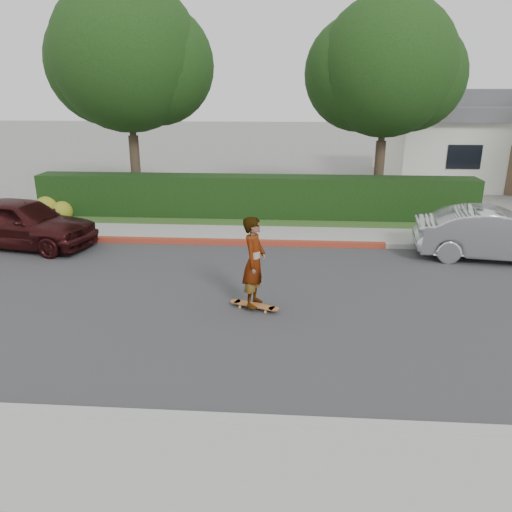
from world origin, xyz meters
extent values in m
plane|color=slate|center=(0.00, 0.00, 0.00)|extent=(120.00, 120.00, 0.00)
cube|color=#2D2D30|center=(0.00, 0.00, 0.01)|extent=(60.00, 8.00, 0.01)
cube|color=#9E9E99|center=(0.00, -4.10, 0.07)|extent=(60.00, 0.20, 0.15)
cube|color=gray|center=(0.00, -5.00, 0.06)|extent=(60.00, 1.60, 0.12)
cube|color=#9E9E99|center=(0.00, 4.10, 0.07)|extent=(60.00, 0.20, 0.15)
cube|color=maroon|center=(-5.00, 4.10, 0.08)|extent=(12.00, 0.21, 0.15)
cube|color=gray|center=(0.00, 5.00, 0.06)|extent=(60.00, 1.60, 0.12)
cube|color=#2D4C1E|center=(0.00, 6.60, 0.05)|extent=(60.00, 1.60, 0.10)
cube|color=black|center=(-3.00, 7.20, 0.75)|extent=(15.00, 1.00, 1.50)
sphere|color=#2D4C19|center=(-10.20, 6.80, 0.35)|extent=(0.90, 0.90, 0.90)
sphere|color=#2D4C19|center=(-9.60, 6.60, 0.30)|extent=(0.70, 0.70, 0.70)
cylinder|color=#33261C|center=(-7.50, 8.50, 1.35)|extent=(0.36, 0.36, 2.70)
cylinder|color=#33261C|center=(-7.50, 8.50, 3.38)|extent=(0.24, 0.24, 2.25)
sphere|color=black|center=(-7.50, 8.50, 5.40)|extent=(5.20, 5.20, 5.20)
sphere|color=black|center=(-8.30, 8.90, 5.20)|extent=(4.42, 4.42, 4.42)
sphere|color=black|center=(-6.60, 8.80, 5.10)|extent=(4.16, 4.16, 4.16)
cylinder|color=#33261C|center=(1.50, 9.00, 1.26)|extent=(0.36, 0.36, 2.52)
cylinder|color=#33261C|center=(1.50, 9.00, 3.15)|extent=(0.24, 0.24, 2.10)
sphere|color=black|center=(1.50, 9.00, 5.04)|extent=(4.80, 4.80, 4.80)
sphere|color=black|center=(0.70, 9.40, 4.84)|extent=(4.08, 4.08, 4.08)
sphere|color=black|center=(2.40, 9.30, 4.74)|extent=(3.84, 3.84, 3.84)
cube|color=beige|center=(8.00, 16.00, 1.50)|extent=(10.00, 8.00, 3.00)
cube|color=#4C4C51|center=(8.00, 16.00, 3.30)|extent=(10.60, 8.60, 0.60)
cube|color=#4C4C51|center=(8.00, 16.00, 3.90)|extent=(8.40, 6.40, 0.80)
cube|color=black|center=(5.50, 11.98, 1.60)|extent=(1.40, 0.06, 1.00)
cylinder|color=gold|center=(-2.73, -0.30, 0.04)|extent=(0.07, 0.05, 0.06)
cylinder|color=gold|center=(-2.67, -0.15, 0.04)|extent=(0.07, 0.05, 0.06)
cylinder|color=gold|center=(-2.18, -0.51, 0.04)|extent=(0.07, 0.05, 0.06)
cylinder|color=gold|center=(-2.12, -0.36, 0.04)|extent=(0.07, 0.05, 0.06)
cube|color=silver|center=(-2.70, -0.22, 0.08)|extent=(0.11, 0.18, 0.02)
cube|color=silver|center=(-2.15, -0.43, 0.08)|extent=(0.11, 0.18, 0.02)
cube|color=brown|center=(-2.43, -0.33, 0.10)|extent=(0.89, 0.51, 0.02)
cylinder|color=brown|center=(-2.83, -0.17, 0.10)|extent=(0.28, 0.28, 0.02)
cylinder|color=brown|center=(-2.02, -0.48, 0.10)|extent=(0.28, 0.28, 0.02)
imported|color=white|center=(-2.43, -0.33, 1.04)|extent=(0.58, 0.76, 1.86)
imported|color=#ACAFB3|center=(3.70, 3.33, 0.68)|extent=(4.26, 1.95, 1.36)
imported|color=black|center=(-9.33, 3.50, 0.72)|extent=(4.45, 2.45, 1.43)
camera|label=1|loc=(-1.72, -9.71, 4.35)|focal=35.00mm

